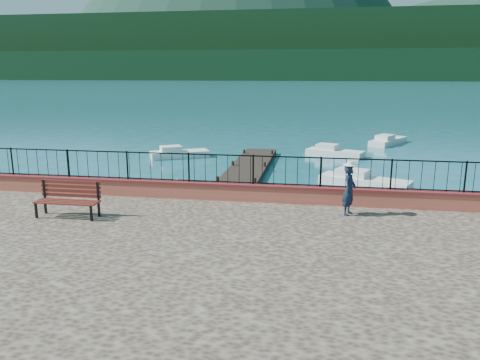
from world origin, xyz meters
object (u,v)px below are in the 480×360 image
(park_bench, at_px, (68,207))
(person, at_px, (349,190))
(boat_5, at_px, (388,139))
(boat_3, at_px, (180,151))
(boat_1, at_px, (365,178))
(boat_0, at_px, (178,190))
(boat_4, at_px, (335,150))

(park_bench, height_order, person, person)
(person, xyz_separation_m, boat_5, (4.31, 22.97, -1.56))
(boat_3, bearing_deg, boat_5, 2.21)
(boat_1, xyz_separation_m, boat_3, (-11.10, 6.04, 0.00))
(boat_0, xyz_separation_m, boat_3, (-2.87, 9.69, 0.00))
(park_bench, bearing_deg, boat_1, 47.49)
(boat_1, height_order, boat_5, same)
(boat_0, height_order, boat_5, same)
(person, xyz_separation_m, boat_1, (1.31, 8.77, -1.56))
(boat_3, height_order, boat_5, same)
(boat_0, height_order, boat_4, same)
(person, bearing_deg, boat_4, 21.08)
(boat_1, bearing_deg, boat_4, 121.79)
(park_bench, distance_m, boat_3, 16.55)
(park_bench, xyz_separation_m, boat_4, (8.37, 18.51, -1.11))
(boat_4, xyz_separation_m, boat_5, (4.18, 6.09, 0.00))
(boat_0, height_order, boat_1, same)
(person, height_order, boat_4, person)
(park_bench, bearing_deg, boat_4, 65.71)
(person, bearing_deg, boat_0, 75.10)
(park_bench, distance_m, boat_4, 20.34)
(boat_1, height_order, boat_3, same)
(boat_1, bearing_deg, boat_0, -132.54)
(boat_0, bearing_deg, person, -66.96)
(person, xyz_separation_m, boat_0, (-6.92, 5.11, -1.56))
(boat_1, bearing_deg, park_bench, -109.02)
(boat_4, height_order, boat_5, same)
(park_bench, distance_m, boat_5, 27.64)
(park_bench, xyz_separation_m, person, (8.23, 1.63, 0.45))
(boat_1, height_order, boat_4, same)
(park_bench, relative_size, person, 1.25)
(boat_3, relative_size, boat_4, 1.01)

